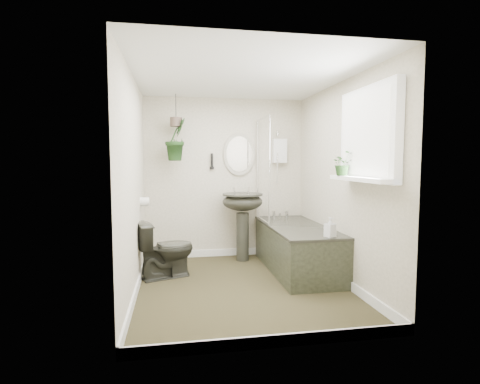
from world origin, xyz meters
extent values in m
cube|color=black|center=(0.00, 0.00, -0.01)|extent=(2.30, 2.80, 0.02)
cube|color=white|center=(0.00, 0.00, 2.31)|extent=(2.30, 2.80, 0.02)
cube|color=beige|center=(0.00, 1.41, 1.15)|extent=(2.30, 0.02, 2.30)
cube|color=beige|center=(0.00, -1.41, 1.15)|extent=(2.30, 0.02, 2.30)
cube|color=beige|center=(-1.16, 0.00, 1.15)|extent=(0.02, 2.80, 2.30)
cube|color=beige|center=(1.16, 0.00, 1.15)|extent=(0.02, 2.80, 2.30)
cube|color=white|center=(0.00, 0.00, 0.05)|extent=(2.30, 2.80, 0.10)
cube|color=white|center=(0.80, 1.34, 1.55)|extent=(0.20, 0.10, 0.35)
ellipsoid|color=#B1AA94|center=(0.20, 1.37, 1.50)|extent=(0.46, 0.03, 0.62)
cylinder|color=black|center=(-0.20, 1.36, 1.40)|extent=(0.04, 0.04, 0.22)
cylinder|color=white|center=(-1.10, 0.70, 0.90)|extent=(0.11, 0.11, 0.11)
cube|color=white|center=(1.09, -0.70, 1.65)|extent=(0.08, 1.00, 0.90)
cube|color=white|center=(1.02, -0.70, 1.23)|extent=(0.18, 1.00, 0.04)
cube|color=white|center=(1.04, -0.70, 1.65)|extent=(0.01, 0.86, 0.76)
imported|color=#282921|center=(-0.85, 0.50, 0.34)|extent=(0.77, 0.59, 0.69)
imported|color=black|center=(0.98, -0.40, 1.38)|extent=(0.25, 0.22, 0.25)
imported|color=black|center=(-0.70, 1.16, 1.69)|extent=(0.40, 0.41, 0.58)
imported|color=#322A2B|center=(0.92, -0.25, 0.69)|extent=(0.13, 0.13, 0.21)
cylinder|color=#4E3D33|center=(-0.70, 1.16, 1.93)|extent=(0.16, 0.16, 0.12)
camera|label=1|loc=(-0.73, -4.01, 1.40)|focal=28.00mm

